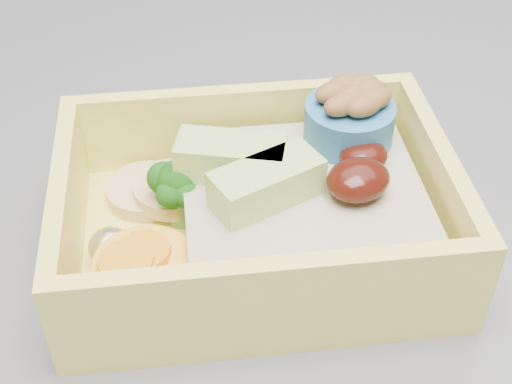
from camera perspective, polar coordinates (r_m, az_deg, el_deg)
bento_box at (r=0.38m, az=0.94°, el=-1.17°), size 0.24×0.21×0.07m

